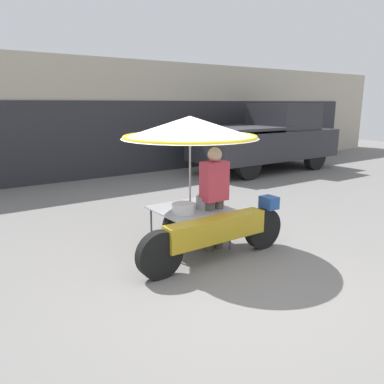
# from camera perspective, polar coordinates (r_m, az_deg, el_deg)

# --- Properties ---
(ground_plane) EXTENTS (36.00, 36.00, 0.00)m
(ground_plane) POSITION_cam_1_polar(r_m,az_deg,el_deg) (4.77, 5.00, -12.88)
(ground_plane) COLOR slate
(shopfront_building) EXTENTS (28.00, 2.06, 3.35)m
(shopfront_building) POSITION_cam_1_polar(r_m,az_deg,el_deg) (11.62, -21.15, 10.34)
(shopfront_building) COLOR #B2A893
(shopfront_building) RESTS_ON ground
(vendor_motorcycle_cart) EXTENTS (2.36, 1.93, 1.93)m
(vendor_motorcycle_cart) POSITION_cam_1_polar(r_m,az_deg,el_deg) (5.24, 0.25, 6.74)
(vendor_motorcycle_cart) COLOR black
(vendor_motorcycle_cart) RESTS_ON ground
(vendor_person) EXTENTS (0.38, 0.22, 1.51)m
(vendor_person) POSITION_cam_1_polar(r_m,az_deg,el_deg) (5.37, 3.40, -0.31)
(vendor_person) COLOR #4C473D
(vendor_person) RESTS_ON ground
(pickup_truck) EXTENTS (4.84, 1.95, 2.10)m
(pickup_truck) POSITION_cam_1_polar(r_m,az_deg,el_deg) (12.23, 11.50, 7.99)
(pickup_truck) COLOR black
(pickup_truck) RESTS_ON ground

